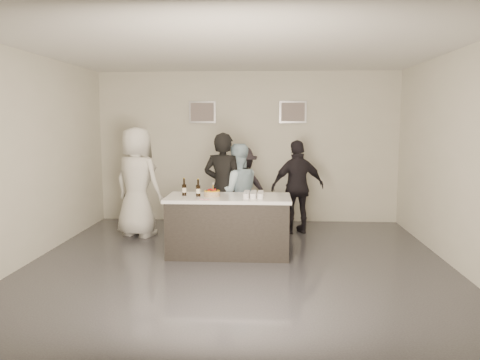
{
  "coord_description": "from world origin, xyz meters",
  "views": [
    {
      "loc": [
        0.41,
        -6.39,
        2.02
      ],
      "look_at": [
        0.0,
        0.5,
        1.15
      ],
      "focal_mm": 35.0,
      "sensor_mm": 36.0,
      "label": 1
    }
  ],
  "objects": [
    {
      "name": "person_main_black",
      "position": [
        -0.33,
        1.27,
        0.92
      ],
      "size": [
        0.76,
        0.59,
        1.84
      ],
      "primitive_type": "imported",
      "rotation": [
        0.0,
        0.0,
        2.9
      ],
      "color": "black",
      "rests_on": "ground"
    },
    {
      "name": "wall_front",
      "position": [
        0.0,
        -3.0,
        1.5
      ],
      "size": [
        6.0,
        0.04,
        3.0
      ],
      "primitive_type": "cube",
      "color": "silver",
      "rests_on": "ground"
    },
    {
      "name": "floor",
      "position": [
        0.0,
        0.0,
        0.0
      ],
      "size": [
        6.0,
        6.0,
        0.0
      ],
      "primitive_type": "plane",
      "color": "#3D3D42",
      "rests_on": "ground"
    },
    {
      "name": "ceiling",
      "position": [
        0.0,
        0.0,
        3.0
      ],
      "size": [
        6.0,
        6.0,
        0.0
      ],
      "primitive_type": "plane",
      "rotation": [
        3.14,
        0.0,
        0.0
      ],
      "color": "white"
    },
    {
      "name": "tumbler_cluster",
      "position": [
        0.2,
        0.47,
        0.94
      ],
      "size": [
        0.3,
        0.4,
        0.08
      ],
      "primitive_type": "cube",
      "color": "#C09112",
      "rests_on": "bar_counter"
    },
    {
      "name": "person_guest_back",
      "position": [
        -0.06,
        2.09,
        0.78
      ],
      "size": [
        1.14,
        0.88,
        1.56
      ],
      "primitive_type": "imported",
      "rotation": [
        0.0,
        0.0,
        3.48
      ],
      "color": "#252128",
      "rests_on": "ground"
    },
    {
      "name": "person_guest_right",
      "position": [
        0.95,
        1.99,
        0.84
      ],
      "size": [
        1.06,
        0.68,
        1.69
      ],
      "primitive_type": "imported",
      "rotation": [
        0.0,
        0.0,
        3.43
      ],
      "color": "black",
      "rests_on": "ground"
    },
    {
      "name": "cake",
      "position": [
        -0.42,
        0.5,
        0.94
      ],
      "size": [
        0.24,
        0.24,
        0.08
      ],
      "primitive_type": "cylinder",
      "color": "gold",
      "rests_on": "bar_counter"
    },
    {
      "name": "candles",
      "position": [
        -0.53,
        0.21,
        0.9
      ],
      "size": [
        0.24,
        0.08,
        0.01
      ],
      "primitive_type": "cube",
      "color": "pink",
      "rests_on": "bar_counter"
    },
    {
      "name": "person_main_blue",
      "position": [
        -0.1,
        1.37,
        0.83
      ],
      "size": [
        0.96,
        0.85,
        1.65
      ],
      "primitive_type": "imported",
      "rotation": [
        0.0,
        0.0,
        3.47
      ],
      "color": "#ABCEE0",
      "rests_on": "ground"
    },
    {
      "name": "bar_counter",
      "position": [
        -0.18,
        0.52,
        0.45
      ],
      "size": [
        1.86,
        0.86,
        0.9
      ],
      "primitive_type": "cube",
      "color": "white",
      "rests_on": "ground"
    },
    {
      "name": "wall_left",
      "position": [
        -3.0,
        0.0,
        1.5
      ],
      "size": [
        0.04,
        6.0,
        3.0
      ],
      "primitive_type": "cube",
      "color": "silver",
      "rests_on": "ground"
    },
    {
      "name": "person_guest_left",
      "position": [
        -1.87,
        1.6,
        0.96
      ],
      "size": [
        1.11,
        0.95,
        1.92
      ],
      "primitive_type": "imported",
      "rotation": [
        0.0,
        0.0,
        2.71
      ],
      "color": "white",
      "rests_on": "ground"
    },
    {
      "name": "picture_right",
      "position": [
        0.9,
        2.97,
        2.2
      ],
      "size": [
        0.54,
        0.04,
        0.44
      ],
      "primitive_type": "cube",
      "color": "#B2B2B7",
      "rests_on": "wall_back"
    },
    {
      "name": "picture_left",
      "position": [
        -0.9,
        2.97,
        2.2
      ],
      "size": [
        0.54,
        0.04,
        0.44
      ],
      "primitive_type": "cube",
      "color": "#B2B2B7",
      "rests_on": "wall_back"
    },
    {
      "name": "beer_bottle_a",
      "position": [
        -0.85,
        0.55,
        1.03
      ],
      "size": [
        0.07,
        0.07,
        0.26
      ],
      "primitive_type": "cylinder",
      "color": "black",
      "rests_on": "bar_counter"
    },
    {
      "name": "wall_right",
      "position": [
        3.0,
        0.0,
        1.5
      ],
      "size": [
        0.04,
        6.0,
        3.0
      ],
      "primitive_type": "cube",
      "color": "silver",
      "rests_on": "ground"
    },
    {
      "name": "beer_bottle_b",
      "position": [
        -0.63,
        0.47,
        1.03
      ],
      "size": [
        0.07,
        0.07,
        0.26
      ],
      "primitive_type": "cylinder",
      "color": "black",
      "rests_on": "bar_counter"
    },
    {
      "name": "wall_back",
      "position": [
        0.0,
        3.0,
        1.5
      ],
      "size": [
        6.0,
        0.04,
        3.0
      ],
      "primitive_type": "cube",
      "color": "silver",
      "rests_on": "ground"
    }
  ]
}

